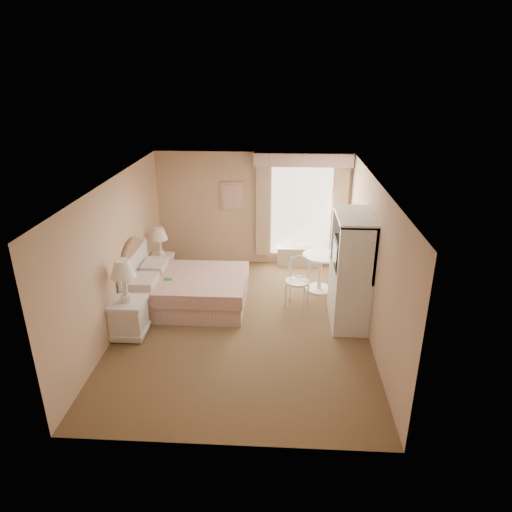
# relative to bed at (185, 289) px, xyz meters

# --- Properties ---
(room) EXTENTS (4.21, 5.51, 2.51)m
(room) POSITION_rel_bed_xyz_m (1.12, -0.62, 0.91)
(room) COLOR brown
(room) RESTS_ON ground
(window) EXTENTS (2.05, 0.22, 2.51)m
(window) POSITION_rel_bed_xyz_m (2.17, 2.03, 1.00)
(window) COLOR white
(window) RESTS_ON room
(framed_art) EXTENTS (0.52, 0.04, 0.62)m
(framed_art) POSITION_rel_bed_xyz_m (0.67, 2.09, 1.21)
(framed_art) COLOR tan
(framed_art) RESTS_ON room
(bed) EXTENTS (2.08, 1.57, 1.39)m
(bed) POSITION_rel_bed_xyz_m (0.00, 0.00, 0.00)
(bed) COLOR tan
(bed) RESTS_ON room
(nightstand_near) EXTENTS (0.56, 0.56, 1.34)m
(nightstand_near) POSITION_rel_bed_xyz_m (-0.72, -1.10, 0.17)
(nightstand_near) COLOR white
(nightstand_near) RESTS_ON room
(nightstand_far) EXTENTS (0.46, 0.46, 1.12)m
(nightstand_far) POSITION_rel_bed_xyz_m (-0.72, 1.08, 0.09)
(nightstand_far) COLOR white
(nightstand_far) RESTS_ON room
(round_table) EXTENTS (0.71, 0.71, 0.75)m
(round_table) POSITION_rel_bed_xyz_m (2.53, 0.80, 0.17)
(round_table) COLOR silver
(round_table) RESTS_ON room
(cafe_chair) EXTENTS (0.55, 0.55, 0.93)m
(cafe_chair) POSITION_rel_bed_xyz_m (2.08, 0.22, 0.20)
(cafe_chair) COLOR silver
(cafe_chair) RESTS_ON room
(armoire) EXTENTS (0.58, 1.17, 1.94)m
(armoire) POSITION_rel_bed_xyz_m (2.94, -0.37, 0.47)
(armoire) COLOR white
(armoire) RESTS_ON room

